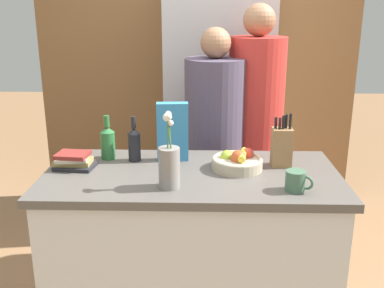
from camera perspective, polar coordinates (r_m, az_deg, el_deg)
kitchen_island at (r=2.42m, az=-0.06°, el=-13.94°), size 1.46×0.71×0.93m
back_wall_wood at (r=3.86m, az=0.69°, el=11.00°), size 2.66×0.12×2.60m
refrigerator at (r=3.56m, az=3.24°, el=4.61°), size 0.80×0.62×1.88m
fruit_bowl at (r=2.26m, az=5.75°, el=-2.22°), size 0.26×0.26×0.10m
knife_block at (r=2.32m, az=11.32°, el=-0.29°), size 0.10×0.09×0.28m
flower_vase at (r=2.01m, az=-2.92°, el=-2.66°), size 0.10×0.10×0.35m
cereal_box at (r=2.35m, az=-2.49°, el=1.56°), size 0.17×0.07×0.31m
coffee_mug at (r=2.04m, az=13.08°, el=-4.60°), size 0.12×0.09×0.09m
book_stack at (r=2.34m, az=-14.79°, el=-2.08°), size 0.21×0.17×0.08m
bottle_oil at (r=2.43m, az=-10.65°, el=0.28°), size 0.08×0.08×0.24m
bottle_vinegar at (r=2.37m, az=-7.35°, el=0.07°), size 0.07×0.07×0.24m
person_at_sink at (r=2.88m, az=2.83°, el=0.41°), size 0.38×0.38×1.60m
person_in_blue at (r=2.98m, az=8.00°, el=2.55°), size 0.36×0.36×1.73m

